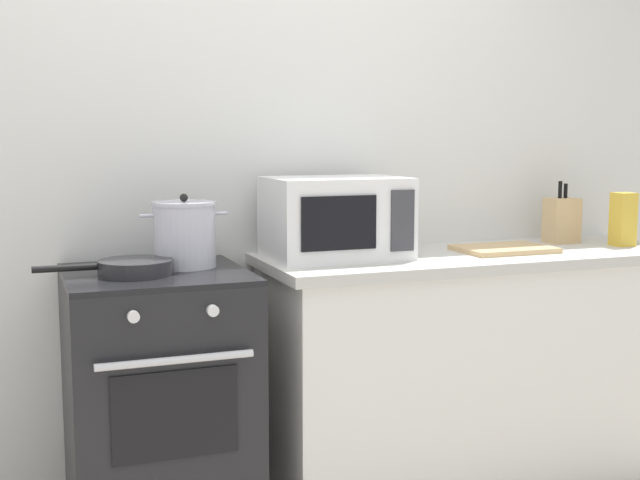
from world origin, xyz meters
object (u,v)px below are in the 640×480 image
object	(u,v)px
microwave	(336,218)
pasta_box	(623,219)
stove	(159,404)
stock_pot	(185,234)
knife_block	(562,220)
cutting_board	(504,249)
frying_pan	(134,267)

from	to	relation	value
microwave	pasta_box	xyz separation A→B (m)	(1.23, -0.11, -0.04)
stove	stock_pot	xyz separation A→B (m)	(0.11, 0.06, 0.57)
stock_pot	pasta_box	distance (m)	1.80
knife_block	stove	bearing A→B (deg)	-175.35
cutting_board	pasta_box	bearing A→B (deg)	-3.13
frying_pan	stock_pot	bearing A→B (deg)	28.94
stove	knife_block	world-z (taller)	knife_block
stock_pot	pasta_box	xyz separation A→B (m)	(1.80, -0.09, -0.00)
frying_pan	knife_block	bearing A→B (deg)	5.86
stock_pot	cutting_board	xyz separation A→B (m)	(1.25, -0.06, -0.10)
stove	knife_block	xyz separation A→B (m)	(1.74, 0.14, 0.56)
stove	pasta_box	xyz separation A→B (m)	(1.91, -0.03, 0.57)
stove	frying_pan	size ratio (longest dim) A/B	2.08
cutting_board	stock_pot	bearing A→B (deg)	177.30
frying_pan	knife_block	world-z (taller)	knife_block
stock_pot	knife_block	distance (m)	1.63
microwave	knife_block	world-z (taller)	microwave
stove	stock_pot	size ratio (longest dim) A/B	3.03
stove	frying_pan	world-z (taller)	frying_pan
microwave	knife_block	xyz separation A→B (m)	(1.05, 0.06, -0.05)
knife_block	pasta_box	size ratio (longest dim) A/B	1.19
frying_pan	cutting_board	world-z (taller)	frying_pan
stove	pasta_box	distance (m)	1.99
microwave	knife_block	size ratio (longest dim) A/B	1.91
pasta_box	cutting_board	bearing A→B (deg)	176.87
stock_pot	microwave	size ratio (longest dim) A/B	0.61
stove	microwave	bearing A→B (deg)	6.63
frying_pan	pasta_box	bearing A→B (deg)	0.47
stove	pasta_box	bearing A→B (deg)	-0.87
stove	cutting_board	size ratio (longest dim) A/B	2.56
microwave	stove	bearing A→B (deg)	-173.37
cutting_board	pasta_box	xyz separation A→B (m)	(0.55, -0.03, 0.10)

